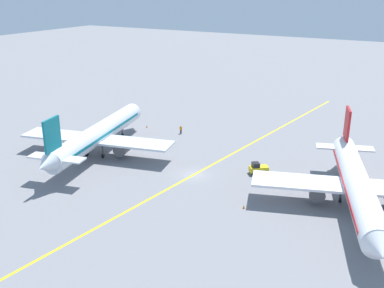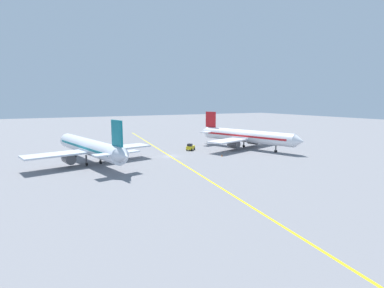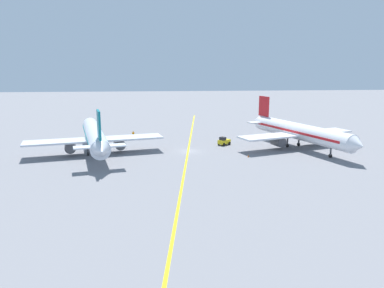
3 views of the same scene
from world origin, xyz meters
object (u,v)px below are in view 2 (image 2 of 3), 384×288
Objects in this scene: traffic_cone_mid_apron at (75,152)px; ground_crew_worker at (106,147)px; airplane_adjacent_stand at (90,148)px; airplane_at_gate at (245,136)px; traffic_cone_near_nose at (222,155)px; baggage_tug_white at (190,147)px.

ground_crew_worker is at bearing -179.11° from traffic_cone_mid_apron.
traffic_cone_mid_apron is (8.45, 0.13, -0.63)m from ground_crew_worker.
airplane_adjacent_stand reaches higher than ground_crew_worker.
airplane_at_gate is at bearing 160.59° from traffic_cone_mid_apron.
airplane_adjacent_stand is 18.98m from ground_crew_worker.
airplane_at_gate reaches higher than traffic_cone_near_nose.
airplane_adjacent_stand reaches higher than baggage_tug_white.
traffic_cone_near_nose is at bearing 144.14° from traffic_cone_mid_apron.
traffic_cone_mid_apron is at bearing -84.89° from airplane_adjacent_stand.
ground_crew_worker reaches higher than traffic_cone_mid_apron.
airplane_adjacent_stand is 29.20m from baggage_tug_white.
traffic_cone_near_nose is 1.00× the size of traffic_cone_mid_apron.
baggage_tug_white is at bearing -16.65° from airplane_at_gate.
airplane_at_gate is 62.92× the size of traffic_cone_near_nose.
baggage_tug_white is 32.12m from traffic_cone_mid_apron.
airplane_at_gate is at bearing -150.13° from traffic_cone_near_nose.
airplane_adjacent_stand is 10.76× the size of baggage_tug_white.
ground_crew_worker is at bearing -44.39° from traffic_cone_near_nose.
airplane_adjacent_stand is at bearing -11.54° from traffic_cone_near_nose.
ground_crew_worker is at bearing -28.19° from baggage_tug_white.
baggage_tug_white is at bearing 159.16° from traffic_cone_mid_apron.
airplane_at_gate is 20.60× the size of ground_crew_worker.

